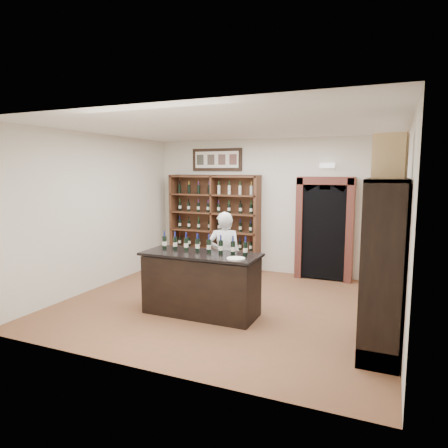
{
  "coord_description": "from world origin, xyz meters",
  "views": [
    {
      "loc": [
        2.58,
        -6.14,
        2.29
      ],
      "look_at": [
        -0.19,
        0.3,
        1.35
      ],
      "focal_mm": 32.0,
      "sensor_mm": 36.0,
      "label": 1
    }
  ],
  "objects": [
    {
      "name": "counter_bottle_1",
      "position": [
        -0.71,
        -0.52,
        1.11
      ],
      "size": [
        0.07,
        0.07,
        0.3
      ],
      "color": "black",
      "rests_on": "tasting_counter"
    },
    {
      "name": "side_cabinet",
      "position": [
        2.52,
        -0.9,
        0.75
      ],
      "size": [
        0.48,
        1.2,
        2.2
      ],
      "color": "black",
      "rests_on": "ground"
    },
    {
      "name": "counter_bottle_3",
      "position": [
        -0.3,
        -0.52,
        1.11
      ],
      "size": [
        0.07,
        0.07,
        0.3
      ],
      "color": "black",
      "rests_on": "tasting_counter"
    },
    {
      "name": "framed_picture",
      "position": [
        -1.3,
        2.47,
        2.55
      ],
      "size": [
        1.25,
        0.04,
        0.52
      ],
      "primitive_type": "cube",
      "color": "black",
      "rests_on": "wall_back"
    },
    {
      "name": "shopkeeper",
      "position": [
        -0.11,
        0.15,
        0.8
      ],
      "size": [
        0.67,
        0.54,
        1.59
      ],
      "primitive_type": "imported",
      "rotation": [
        0.0,
        0.0,
        3.46
      ],
      "color": "silver",
      "rests_on": "ground"
    },
    {
      "name": "counter_bottle_0",
      "position": [
        -0.92,
        -0.52,
        1.11
      ],
      "size": [
        0.07,
        0.07,
        0.3
      ],
      "color": "black",
      "rests_on": "tasting_counter"
    },
    {
      "name": "wall_back",
      "position": [
        0.0,
        2.5,
        1.5
      ],
      "size": [
        5.5,
        0.04,
        3.0
      ],
      "primitive_type": "cube",
      "color": "beige",
      "rests_on": "ground"
    },
    {
      "name": "arched_doorway",
      "position": [
        1.25,
        2.33,
        1.14
      ],
      "size": [
        1.17,
        0.35,
        2.17
      ],
      "color": "black",
      "rests_on": "ground"
    },
    {
      "name": "counter_bottle_4",
      "position": [
        -0.1,
        -0.52,
        1.11
      ],
      "size": [
        0.07,
        0.07,
        0.3
      ],
      "color": "black",
      "rests_on": "tasting_counter"
    },
    {
      "name": "counter_bottle_2",
      "position": [
        -0.51,
        -0.52,
        1.11
      ],
      "size": [
        0.07,
        0.07,
        0.3
      ],
      "color": "black",
      "rests_on": "tasting_counter"
    },
    {
      "name": "ceiling",
      "position": [
        0.0,
        0.0,
        3.0
      ],
      "size": [
        5.5,
        5.5,
        0.0
      ],
      "primitive_type": "plane",
      "rotation": [
        3.14,
        0.0,
        0.0
      ],
      "color": "white",
      "rests_on": "wall_back"
    },
    {
      "name": "emergency_light",
      "position": [
        1.25,
        2.42,
        2.4
      ],
      "size": [
        0.3,
        0.1,
        0.1
      ],
      "primitive_type": "cube",
      "color": "white",
      "rests_on": "wall_back"
    },
    {
      "name": "counter_bottle_7",
      "position": [
        0.52,
        -0.52,
        1.11
      ],
      "size": [
        0.07,
        0.07,
        0.3
      ],
      "color": "black",
      "rests_on": "tasting_counter"
    },
    {
      "name": "tasting_counter",
      "position": [
        -0.2,
        -0.6,
        0.49
      ],
      "size": [
        1.88,
        0.78,
        1.0
      ],
      "color": "black",
      "rests_on": "ground"
    },
    {
      "name": "counter_bottle_6",
      "position": [
        0.31,
        -0.52,
        1.11
      ],
      "size": [
        0.07,
        0.07,
        0.3
      ],
      "color": "black",
      "rests_on": "tasting_counter"
    },
    {
      "name": "wine_shelf",
      "position": [
        -1.3,
        2.33,
        1.1
      ],
      "size": [
        2.2,
        0.38,
        2.2
      ],
      "color": "#542F1C",
      "rests_on": "ground"
    },
    {
      "name": "floor",
      "position": [
        0.0,
        0.0,
        0.0
      ],
      "size": [
        5.5,
        5.5,
        0.0
      ],
      "primitive_type": "plane",
      "color": "brown",
      "rests_on": "ground"
    },
    {
      "name": "wine_crate",
      "position": [
        2.5,
        -0.94,
        2.47
      ],
      "size": [
        0.4,
        0.24,
        0.54
      ],
      "primitive_type": "cube",
      "rotation": [
        0.0,
        0.0,
        -0.22
      ],
      "color": "tan",
      "rests_on": "side_cabinet"
    },
    {
      "name": "wall_right",
      "position": [
        2.75,
        0.0,
        1.5
      ],
      "size": [
        0.04,
        5.0,
        3.0
      ],
      "primitive_type": "cube",
      "color": "beige",
      "rests_on": "ground"
    },
    {
      "name": "wall_left",
      "position": [
        -2.75,
        0.0,
        1.5
      ],
      "size": [
        0.04,
        5.0,
        3.0
      ],
      "primitive_type": "cube",
      "color": "beige",
      "rests_on": "ground"
    },
    {
      "name": "counter_bottle_5",
      "position": [
        0.11,
        -0.52,
        1.11
      ],
      "size": [
        0.07,
        0.07,
        0.3
      ],
      "color": "black",
      "rests_on": "tasting_counter"
    },
    {
      "name": "plate",
      "position": [
        0.48,
        -0.81,
        1.01
      ],
      "size": [
        0.27,
        0.27,
        0.02
      ],
      "primitive_type": "cylinder",
      "color": "silver",
      "rests_on": "tasting_counter"
    }
  ]
}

